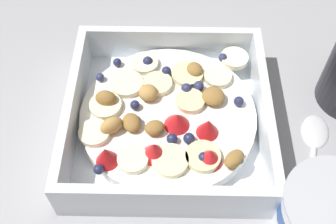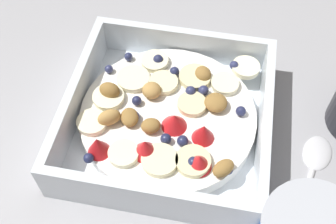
{
  "view_description": "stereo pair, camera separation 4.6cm",
  "coord_description": "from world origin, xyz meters",
  "views": [
    {
      "loc": [
        0.01,
        0.28,
        0.41
      ],
      "look_at": [
        0.01,
        0.01,
        0.03
      ],
      "focal_mm": 44.35,
      "sensor_mm": 36.0,
      "label": 1
    },
    {
      "loc": [
        -0.04,
        0.27,
        0.41
      ],
      "look_at": [
        0.01,
        0.01,
        0.03
      ],
      "focal_mm": 44.35,
      "sensor_mm": 36.0,
      "label": 2
    }
  ],
  "objects": [
    {
      "name": "ground_plane",
      "position": [
        0.0,
        0.0,
        0.0
      ],
      "size": [
        2.4,
        2.4,
        0.0
      ],
      "primitive_type": "plane",
      "color": "#9E9EA3"
    },
    {
      "name": "yogurt_cup",
      "position": [
        -0.14,
        0.13,
        0.03
      ],
      "size": [
        0.1,
        0.1,
        0.06
      ],
      "color": "white",
      "rests_on": "ground"
    },
    {
      "name": "spoon",
      "position": [
        -0.16,
        0.04,
        0.0
      ],
      "size": [
        0.06,
        0.17,
        0.01
      ],
      "color": "silver",
      "rests_on": "ground"
    },
    {
      "name": "fruit_bowl",
      "position": [
        0.01,
        0.01,
        0.02
      ],
      "size": [
        0.22,
        0.22,
        0.06
      ],
      "color": "white",
      "rests_on": "ground"
    }
  ]
}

